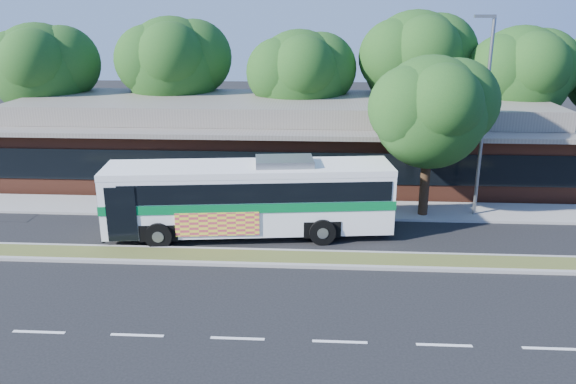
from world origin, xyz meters
TOP-DOWN VIEW (x-y plane):
  - ground at (0.00, 0.00)m, footprint 120.00×120.00m
  - median_strip at (0.00, 0.60)m, footprint 26.00×1.10m
  - sidewalk at (0.00, 6.40)m, footprint 44.00×2.60m
  - plaza_building at (0.00, 12.99)m, footprint 33.20×11.20m
  - lamp_post at (9.56, 6.00)m, footprint 0.93×0.18m
  - tree_bg_a at (-14.58, 15.14)m, footprint 6.47×5.80m
  - tree_bg_b at (-6.57, 16.14)m, footprint 6.69×6.00m
  - tree_bg_c at (1.40, 15.13)m, footprint 6.24×5.60m
  - tree_bg_d at (8.45, 16.15)m, footprint 6.91×6.20m
  - tree_bg_e at (14.42, 15.14)m, footprint 6.47×5.80m
  - transit_bus at (-0.57, 3.13)m, footprint 12.22×3.99m
  - sidewalk_tree at (7.56, 5.99)m, footprint 5.62×5.04m

SIDE VIEW (x-z plane):
  - ground at x=0.00m, z-range 0.00..0.00m
  - sidewalk at x=0.00m, z-range 0.00..0.12m
  - median_strip at x=0.00m, z-range 0.00..0.15m
  - transit_bus at x=-0.57m, z-range 0.19..3.56m
  - plaza_building at x=0.00m, z-range -0.10..4.35m
  - lamp_post at x=9.56m, z-range 0.37..9.44m
  - sidewalk_tree at x=7.56m, z-range 1.32..8.75m
  - tree_bg_c at x=1.40m, z-range 1.46..9.72m
  - tree_bg_e at x=14.42m, z-range 1.49..10.00m
  - tree_bg_a at x=-14.58m, z-range 1.55..10.18m
  - tree_bg_b at x=-6.57m, z-range 1.64..10.64m
  - tree_bg_d at x=8.45m, z-range 1.73..11.10m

